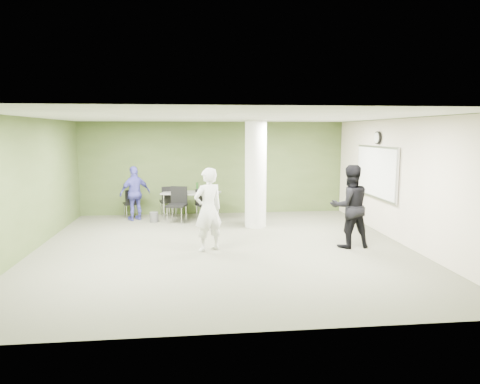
{
  "coord_description": "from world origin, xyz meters",
  "views": [
    {
      "loc": [
        -0.61,
        -9.01,
        2.49
      ],
      "look_at": [
        0.48,
        1.0,
        1.07
      ],
      "focal_mm": 32.0,
      "sensor_mm": 36.0,
      "label": 1
    }
  ],
  "objects": [
    {
      "name": "column",
      "position": [
        1.0,
        2.0,
        1.4
      ],
      "size": [
        0.56,
        0.56,
        2.8
      ],
      "primitive_type": "cylinder",
      "color": "silver",
      "rests_on": "floor"
    },
    {
      "name": "ceiling",
      "position": [
        0.0,
        0.0,
        2.8
      ],
      "size": [
        8.0,
        8.0,
        0.0
      ],
      "primitive_type": "plane",
      "rotation": [
        3.14,
        0.0,
        0.0
      ],
      "color": "white",
      "rests_on": "wall_back"
    },
    {
      "name": "wall_back",
      "position": [
        0.0,
        4.0,
        1.4
      ],
      "size": [
        8.0,
        2.8,
        0.02
      ],
      "primitive_type": "cube",
      "rotation": [
        1.57,
        0.0,
        0.0
      ],
      "color": "#425528",
      "rests_on": "floor"
    },
    {
      "name": "wall_left",
      "position": [
        -4.0,
        0.0,
        1.4
      ],
      "size": [
        0.02,
        8.0,
        2.8
      ],
      "primitive_type": "cube",
      "color": "#425528",
      "rests_on": "floor"
    },
    {
      "name": "chair_table_right",
      "position": [
        -0.34,
        3.16,
        0.5
      ],
      "size": [
        0.56,
        0.56,
        0.87
      ],
      "rotation": [
        0.0,
        0.0,
        0.39
      ],
      "color": "black",
      "rests_on": "floor"
    },
    {
      "name": "wall_right_cream",
      "position": [
        4.0,
        0.0,
        1.4
      ],
      "size": [
        0.02,
        8.0,
        2.8
      ],
      "primitive_type": "cube",
      "color": "beige",
      "rests_on": "floor"
    },
    {
      "name": "chair_back_left",
      "position": [
        -2.43,
        3.58,
        0.48
      ],
      "size": [
        0.53,
        0.53,
        0.84
      ],
      "rotation": [
        0.0,
        0.0,
        3.48
      ],
      "color": "black",
      "rests_on": "floor"
    },
    {
      "name": "man_black",
      "position": [
        2.73,
        -0.24,
        0.9
      ],
      "size": [
        0.92,
        0.74,
        1.8
      ],
      "primitive_type": "imported",
      "rotation": [
        0.0,
        0.0,
        3.21
      ],
      "color": "black",
      "rests_on": "floor"
    },
    {
      "name": "man_blue",
      "position": [
        -2.27,
        3.21,
        0.77
      ],
      "size": [
        0.97,
        0.79,
        1.54
      ],
      "primitive_type": "imported",
      "rotation": [
        0.0,
        0.0,
        3.7
      ],
      "color": "#4543A8",
      "rests_on": "floor"
    },
    {
      "name": "whiteboard",
      "position": [
        3.92,
        1.2,
        1.5
      ],
      "size": [
        0.05,
        2.3,
        1.3
      ],
      "color": "silver",
      "rests_on": "wall_right_cream"
    },
    {
      "name": "floor",
      "position": [
        0.0,
        0.0,
        0.0
      ],
      "size": [
        8.0,
        8.0,
        0.0
      ],
      "primitive_type": "plane",
      "color": "#515341",
      "rests_on": "ground"
    },
    {
      "name": "wall_clock",
      "position": [
        3.92,
        1.2,
        2.35
      ],
      "size": [
        0.06,
        0.32,
        0.32
      ],
      "color": "black",
      "rests_on": "wall_right_cream"
    },
    {
      "name": "wastebasket",
      "position": [
        -1.73,
        2.87,
        0.14
      ],
      "size": [
        0.24,
        0.24,
        0.28
      ],
      "primitive_type": "cylinder",
      "color": "#4C4C4C",
      "rests_on": "floor"
    },
    {
      "name": "folding_table",
      "position": [
        -0.68,
        3.23,
        0.73
      ],
      "size": [
        1.75,
        1.03,
        1.03
      ],
      "rotation": [
        0.0,
        0.0,
        -0.2
      ],
      "color": "gray",
      "rests_on": "floor"
    },
    {
      "name": "chair_table_left",
      "position": [
        -1.07,
        2.79,
        0.58
      ],
      "size": [
        0.61,
        0.61,
        0.99
      ],
      "rotation": [
        0.0,
        0.0,
        -0.29
      ],
      "color": "black",
      "rests_on": "floor"
    },
    {
      "name": "woman_white",
      "position": [
        -0.32,
        -0.19,
        0.88
      ],
      "size": [
        0.76,
        0.66,
        1.76
      ],
      "primitive_type": "imported",
      "rotation": [
        0.0,
        0.0,
        3.61
      ],
      "color": "silver",
      "rests_on": "floor"
    },
    {
      "name": "chair_back_right",
      "position": [
        -1.36,
        3.57,
        0.54
      ],
      "size": [
        0.55,
        0.55,
        0.92
      ],
      "rotation": [
        0.0,
        0.0,
        3.37
      ],
      "color": "black",
      "rests_on": "floor"
    }
  ]
}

